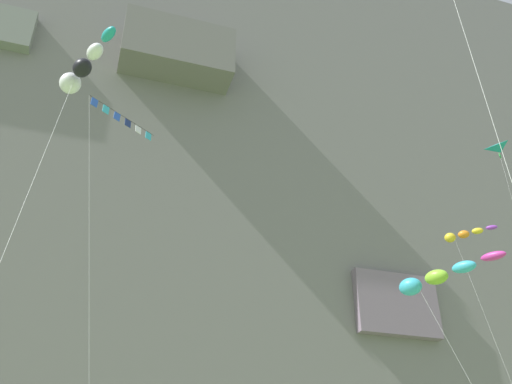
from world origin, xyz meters
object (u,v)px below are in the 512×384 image
kite_banner_near_cliff (120,131)px  kite_windsock_high_left (81,70)px  kite_windsock_mid_left (463,235)px  kite_windsock_low_center (434,278)px  kite_delta_upper_left (504,167)px

kite_banner_near_cliff → kite_windsock_high_left: bearing=-96.6°
kite_banner_near_cliff → kite_windsock_mid_left: size_ratio=1.08×
kite_windsock_low_center → kite_delta_upper_left: kite_delta_upper_left is taller
kite_windsock_low_center → kite_delta_upper_left: size_ratio=0.45×
kite_windsock_mid_left → kite_windsock_low_center: bearing=-135.7°
kite_banner_near_cliff → kite_windsock_mid_left: (27.56, 4.60, -0.78)m
kite_windsock_low_center → kite_windsock_mid_left: (11.52, 11.23, 9.35)m
kite_windsock_mid_left → kite_banner_near_cliff: bearing=-170.5°
kite_windsock_low_center → kite_delta_upper_left: 22.86m
kite_banner_near_cliff → kite_delta_upper_left: kite_delta_upper_left is taller
kite_windsock_high_left → kite_delta_upper_left: size_ratio=0.47×
kite_delta_upper_left → kite_windsock_low_center: bearing=-149.8°
kite_windsock_high_left → kite_windsock_mid_left: (29.41, 20.70, 8.66)m
kite_windsock_low_center → kite_windsock_mid_left: bearing=44.3°
kite_banner_near_cliff → kite_windsock_mid_left: kite_banner_near_cliff is taller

